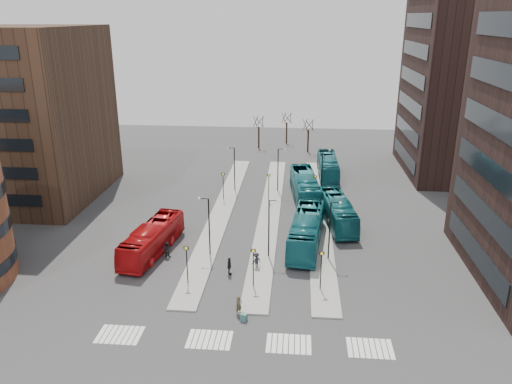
# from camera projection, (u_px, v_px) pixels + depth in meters

# --- Properties ---
(ground) EXTENTS (160.00, 160.00, 0.00)m
(ground) POSITION_uv_depth(u_px,v_px,m) (214.00, 376.00, 33.94)
(ground) COLOR #2F2F32
(ground) RESTS_ON ground
(island_left) EXTENTS (2.50, 45.00, 0.15)m
(island_left) POSITION_uv_depth(u_px,v_px,m) (222.00, 211.00, 62.41)
(island_left) COLOR gray
(island_left) RESTS_ON ground
(island_mid) EXTENTS (2.50, 45.00, 0.15)m
(island_mid) POSITION_uv_depth(u_px,v_px,m) (270.00, 212.00, 61.92)
(island_mid) COLOR gray
(island_mid) RESTS_ON ground
(island_right) EXTENTS (2.50, 45.00, 0.15)m
(island_right) POSITION_uv_depth(u_px,v_px,m) (318.00, 214.00, 61.43)
(island_right) COLOR gray
(island_right) RESTS_ON ground
(suitcase) EXTENTS (0.59, 0.52, 0.61)m
(suitcase) POSITION_uv_depth(u_px,v_px,m) (244.00, 317.00, 40.03)
(suitcase) COLOR navy
(suitcase) RESTS_ON ground
(red_bus) EXTENTS (4.30, 11.42, 3.11)m
(red_bus) POSITION_uv_depth(u_px,v_px,m) (152.00, 239.00, 51.11)
(red_bus) COLOR #B60E11
(red_bus) RESTS_ON ground
(teal_bus_a) EXTENTS (4.16, 12.58, 3.44)m
(teal_bus_a) POSITION_uv_depth(u_px,v_px,m) (306.00, 230.00, 52.76)
(teal_bus_a) COLOR #15626D
(teal_bus_a) RESTS_ON ground
(teal_bus_b) EXTENTS (4.25, 12.80, 3.50)m
(teal_bus_b) POSITION_uv_depth(u_px,v_px,m) (305.00, 187.00, 65.91)
(teal_bus_b) COLOR #166871
(teal_bus_b) RESTS_ON ground
(teal_bus_c) EXTENTS (4.19, 11.60, 3.16)m
(teal_bus_c) POSITION_uv_depth(u_px,v_px,m) (337.00, 211.00, 58.27)
(teal_bus_c) COLOR #145D64
(teal_bus_c) RESTS_ON ground
(teal_bus_d) EXTENTS (2.89, 11.54, 3.20)m
(teal_bus_d) POSITION_uv_depth(u_px,v_px,m) (328.00, 167.00, 75.27)
(teal_bus_d) COLOR #166370
(teal_bus_d) RESTS_ON ground
(traveller) EXTENTS (0.72, 0.72, 1.68)m
(traveller) POSITION_uv_depth(u_px,v_px,m) (239.00, 305.00, 40.71)
(traveller) COLOR #48442B
(traveller) RESTS_ON ground
(commuter_a) EXTENTS (0.91, 0.78, 1.63)m
(commuter_a) POSITION_uv_depth(u_px,v_px,m) (167.00, 249.00, 50.48)
(commuter_a) COLOR black
(commuter_a) RESTS_ON ground
(commuter_b) EXTENTS (0.43, 1.03, 1.75)m
(commuter_b) POSITION_uv_depth(u_px,v_px,m) (229.00, 266.00, 46.93)
(commuter_b) COLOR black
(commuter_b) RESTS_ON ground
(commuter_c) EXTENTS (1.16, 1.18, 1.63)m
(commuter_c) POSITION_uv_depth(u_px,v_px,m) (256.00, 261.00, 48.18)
(commuter_c) COLOR black
(commuter_c) RESTS_ON ground
(crosswalk_stripes) EXTENTS (22.35, 2.40, 0.01)m
(crosswalk_stripes) POSITION_uv_depth(u_px,v_px,m) (246.00, 341.00, 37.55)
(crosswalk_stripes) COLOR silver
(crosswalk_stripes) RESTS_ON ground
(tower_far) EXTENTS (20.12, 20.00, 30.00)m
(tower_far) POSITION_uv_depth(u_px,v_px,m) (482.00, 74.00, 73.25)
(tower_far) COLOR black
(tower_far) RESTS_ON ground
(sign_poles) EXTENTS (12.45, 22.12, 3.65)m
(sign_poles) POSITION_uv_depth(u_px,v_px,m) (262.00, 216.00, 54.60)
(sign_poles) COLOR black
(sign_poles) RESTS_ON ground
(lamp_posts) EXTENTS (14.04, 20.24, 6.12)m
(lamp_posts) POSITION_uv_depth(u_px,v_px,m) (274.00, 191.00, 58.82)
(lamp_posts) COLOR black
(lamp_posts) RESTS_ON ground
(bare_trees) EXTENTS (10.97, 8.14, 5.90)m
(bare_trees) POSITION_uv_depth(u_px,v_px,m) (284.00, 133.00, 91.64)
(bare_trees) COLOR black
(bare_trees) RESTS_ON ground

